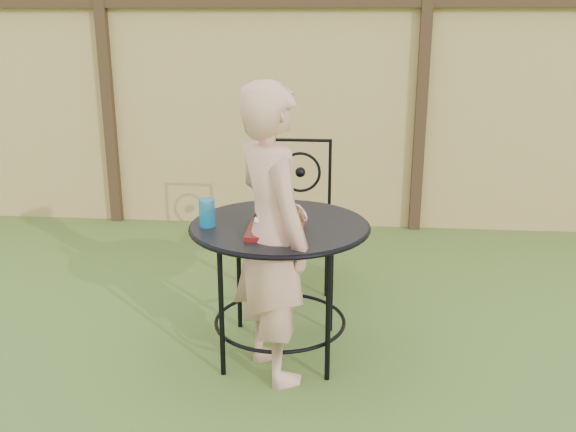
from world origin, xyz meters
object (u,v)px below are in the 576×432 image
Objects in this scene: salad_plate at (275,232)px; patio_table at (280,249)px; patio_chair at (299,209)px; diner at (273,235)px.

patio_table is at bearing 88.64° from salad_plate.
salad_plate is (-0.00, -0.16, 0.15)m from patio_table.
salad_plate is (-0.03, -1.16, 0.23)m from patio_chair.
patio_table is 0.63× the size of diner.
diner is (-0.01, -0.21, 0.15)m from patio_table.
diner is at bearing -91.63° from patio_chair.
diner is (-0.03, -1.20, 0.23)m from patio_chair.
patio_chair is at bearing 88.76° from patio_table.
salad_plate is at bearing -43.26° from diner.
patio_chair is at bearing 88.74° from salad_plate.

